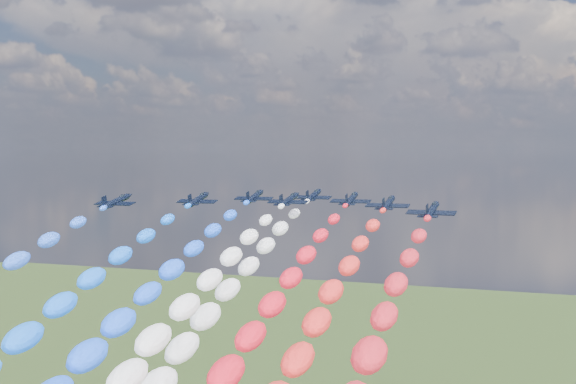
% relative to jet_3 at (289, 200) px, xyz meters
% --- Properties ---
extents(jet_0, '(9.22, 12.27, 4.86)m').
position_rel_jet_3_xyz_m(jet_0, '(-32.14, -16.18, 0.00)').
color(jet_0, black).
extents(jet_1, '(8.90, 12.04, 4.86)m').
position_rel_jet_3_xyz_m(jet_1, '(-18.80, -5.21, 0.00)').
color(jet_1, black).
extents(trail_1, '(5.86, 119.78, 44.42)m').
position_rel_jet_3_xyz_m(trail_1, '(-18.80, -66.97, -20.28)').
color(trail_1, blue).
extents(jet_2, '(8.81, 11.98, 4.86)m').
position_rel_jet_3_xyz_m(jet_2, '(-10.90, 7.57, 0.00)').
color(jet_2, black).
extents(trail_2, '(5.86, 119.78, 44.42)m').
position_rel_jet_3_xyz_m(trail_2, '(-10.90, -54.19, -20.28)').
color(trail_2, blue).
extents(jet_3, '(9.37, 12.38, 4.86)m').
position_rel_jet_3_xyz_m(jet_3, '(0.00, 0.00, 0.00)').
color(jet_3, black).
extents(trail_3, '(5.86, 119.78, 44.42)m').
position_rel_jet_3_xyz_m(trail_3, '(0.00, -61.76, -20.28)').
color(trail_3, white).
extents(jet_4, '(8.94, 12.07, 4.86)m').
position_rel_jet_3_xyz_m(jet_4, '(0.53, 15.63, 0.00)').
color(jet_4, black).
extents(trail_4, '(5.86, 119.78, 44.42)m').
position_rel_jet_3_xyz_m(trail_4, '(0.53, -46.13, -20.28)').
color(trail_4, white).
extents(jet_5, '(8.83, 11.99, 4.86)m').
position_rel_jet_3_xyz_m(jet_5, '(12.03, 6.20, 0.00)').
color(jet_5, black).
extents(trail_5, '(5.86, 119.78, 44.42)m').
position_rel_jet_3_xyz_m(trail_5, '(12.03, -55.56, -20.28)').
color(trail_5, red).
extents(jet_6, '(8.69, 11.89, 4.86)m').
position_rel_jet_3_xyz_m(jet_6, '(22.06, -3.31, 0.00)').
color(jet_6, black).
extents(jet_7, '(9.10, 12.19, 4.86)m').
position_rel_jet_3_xyz_m(jet_7, '(32.83, -17.22, 0.00)').
color(jet_7, black).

